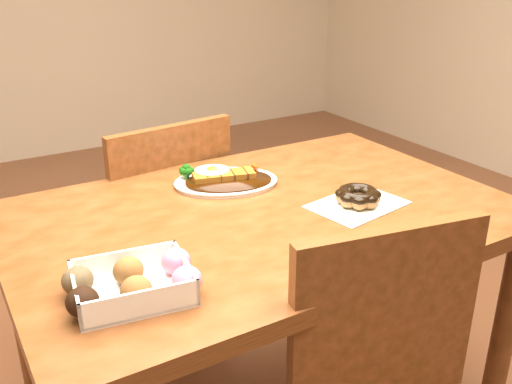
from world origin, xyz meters
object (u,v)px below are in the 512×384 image
katsu_curry_plate (224,179)px  pon_de_ring (358,197)px  chair_far (158,232)px  donut_box (132,282)px  table (263,246)px

katsu_curry_plate → pon_de_ring: bearing=-53.3°
chair_far → donut_box: chair_far is taller
chair_far → katsu_curry_plate: size_ratio=2.71×
table → katsu_curry_plate: (-0.00, 0.20, 0.11)m
chair_far → pon_de_ring: bearing=108.4°
donut_box → pon_de_ring: donut_box is taller
donut_box → pon_de_ring: size_ratio=0.98×
table → donut_box: bearing=-153.4°
table → chair_far: size_ratio=1.38×
katsu_curry_plate → donut_box: (-0.40, -0.40, 0.02)m
table → chair_far: 0.57m
donut_box → chair_far: bearing=66.4°
donut_box → pon_de_ring: 0.62m
table → donut_box: donut_box is taller
donut_box → katsu_curry_plate: bearing=45.0°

